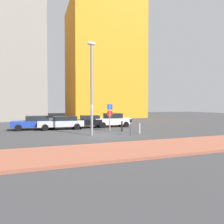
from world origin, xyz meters
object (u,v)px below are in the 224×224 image
object	(u,v)px
parked_car_black	(89,121)
traffic_bollard_near	(139,128)
parked_car_white	(112,120)
parked_car_blue	(36,122)
parked_car_silver	(62,122)
parking_meter	(131,125)
traffic_bollard_mid	(122,126)
parking_sign_post	(110,114)
street_lamp	(92,81)

from	to	relation	value
parked_car_black	traffic_bollard_near	xyz separation A→B (m)	(2.97, -6.48, -0.28)
parked_car_white	parked_car_blue	bearing A→B (deg)	179.51
parked_car_silver	parking_meter	xyz separation A→B (m)	(4.73, -6.72, 0.15)
parked_car_blue	traffic_bollard_mid	size ratio (longest dim) A/B	4.77
parked_car_blue	traffic_bollard_near	bearing A→B (deg)	-37.49
traffic_bollard_near	traffic_bollard_mid	xyz separation A→B (m)	(-0.79, 2.08, 0.04)
parking_sign_post	traffic_bollard_mid	size ratio (longest dim) A/B	2.71
parked_car_blue	traffic_bollard_near	size ratio (longest dim) A/B	5.14
parked_car_silver	parking_sign_post	bearing A→B (deg)	-34.40
parking_sign_post	parked_car_silver	bearing A→B (deg)	145.60
parked_car_blue	parked_car_black	bearing A→B (deg)	-0.83
parked_car_blue	parked_car_white	world-z (taller)	parked_car_white
parking_meter	traffic_bollard_mid	bearing A→B (deg)	81.20
parked_car_silver	parking_sign_post	size ratio (longest dim) A/B	1.76
parked_car_silver	parked_car_blue	bearing A→B (deg)	164.88
parked_car_white	parking_sign_post	bearing A→B (deg)	-113.43
parked_car_black	street_lamp	bearing A→B (deg)	-101.53
parked_car_black	traffic_bollard_near	world-z (taller)	parked_car_black
parking_sign_post	traffic_bollard_near	xyz separation A→B (m)	(1.71, -2.94, -1.20)
parking_meter	traffic_bollard_near	distance (m)	1.57
parked_car_white	traffic_bollard_near	distance (m)	6.50
traffic_bollard_mid	parking_meter	bearing A→B (deg)	-98.80
parked_car_black	parking_sign_post	size ratio (longest dim) A/B	1.60
traffic_bollard_mid	parked_car_silver	bearing A→B (deg)	143.92
parked_car_blue	parked_car_silver	xyz separation A→B (m)	(2.57, -0.69, -0.01)
parked_car_blue	parking_meter	xyz separation A→B (m)	(7.30, -7.41, 0.14)
parked_car_blue	street_lamp	world-z (taller)	street_lamp
parked_car_black	traffic_bollard_near	distance (m)	7.13
street_lamp	traffic_bollard_mid	world-z (taller)	street_lamp
parked_car_white	street_lamp	size ratio (longest dim) A/B	0.56
parking_sign_post	parked_car_blue	bearing A→B (deg)	152.13
parked_car_white	traffic_bollard_mid	xyz separation A→B (m)	(-0.61, -4.40, -0.31)
parked_car_black	traffic_bollard_mid	world-z (taller)	parked_car_black
parked_car_white	street_lamp	world-z (taller)	street_lamp
parked_car_white	traffic_bollard_near	world-z (taller)	parked_car_white
parking_sign_post	traffic_bollard_mid	bearing A→B (deg)	-42.98
parked_car_black	parking_sign_post	world-z (taller)	parking_sign_post
traffic_bollard_mid	parked_car_blue	bearing A→B (deg)	150.03
parked_car_white	parking_meter	world-z (taller)	parked_car_white
parking_sign_post	parking_meter	world-z (taller)	parking_sign_post
parked_car_black	parking_meter	world-z (taller)	parked_car_black
parked_car_silver	street_lamp	size ratio (longest dim) A/B	0.61
parked_car_silver	traffic_bollard_mid	xyz separation A→B (m)	(5.19, -3.78, -0.25)
parked_car_blue	parked_car_silver	world-z (taller)	parked_car_blue
parking_meter	street_lamp	distance (m)	4.80
parking_sign_post	traffic_bollard_mid	distance (m)	1.72
parked_car_blue	street_lamp	distance (m)	8.43
parked_car_black	parked_car_white	bearing A→B (deg)	0.18
parked_car_blue	traffic_bollard_near	xyz separation A→B (m)	(8.55, -6.56, -0.29)
parked_car_blue	parked_car_white	size ratio (longest dim) A/B	1.08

